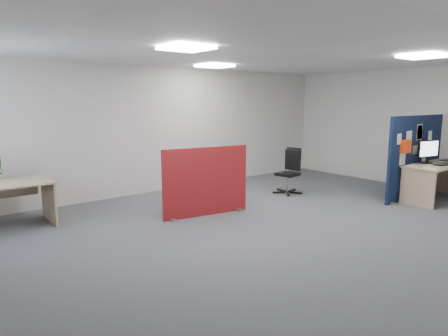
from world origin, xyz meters
TOP-DOWN VIEW (x-y plane):
  - floor at (0.00, 0.00)m, footprint 9.00×9.00m
  - ceiling at (0.00, 0.00)m, footprint 9.00×7.00m
  - wall_back at (0.00, 3.50)m, footprint 9.00×0.02m
  - wall_right at (4.50, 0.00)m, footprint 0.02×7.00m
  - ceiling_lights at (0.33, 0.67)m, footprint 4.10×4.10m
  - navy_divider at (3.46, -0.31)m, footprint 2.04×0.30m
  - main_desk at (3.58, -0.67)m, footprint 1.58×0.70m
  - monitor_main at (3.53, -0.52)m, footprint 0.53×0.22m
  - keyboard at (3.61, -0.80)m, footprint 0.46×0.22m
  - paper_tray at (4.25, -0.62)m, footprint 0.29×0.23m
  - red_divider at (-0.61, 1.30)m, footprint 1.57×0.31m
  - office_chair at (1.82, 1.57)m, footprint 0.63×0.62m
  - desk_papers at (3.36, -0.76)m, footprint 1.34×0.70m

SIDE VIEW (x-z plane):
  - floor at x=0.00m, z-range 0.00..0.00m
  - office_chair at x=1.82m, z-range 0.07..1.02m
  - main_desk at x=3.58m, z-range 0.19..0.92m
  - red_divider at x=-0.61m, z-range -0.01..1.18m
  - desk_papers at x=3.36m, z-range 0.73..0.73m
  - paper_tray at x=4.25m, z-range 0.73..0.74m
  - keyboard at x=3.61m, z-range 0.73..0.75m
  - navy_divider at x=3.46m, z-range 0.00..1.69m
  - monitor_main at x=3.53m, z-range 0.76..1.22m
  - wall_back at x=0.00m, z-range 0.00..2.70m
  - wall_right at x=4.50m, z-range 0.00..2.70m
  - ceiling_lights at x=0.33m, z-range 2.65..2.69m
  - ceiling at x=0.00m, z-range 2.69..2.71m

